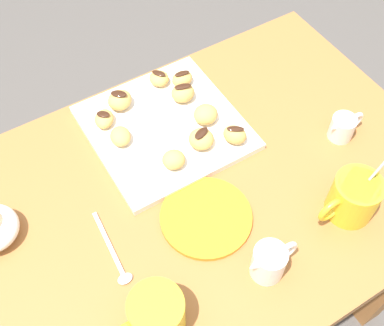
# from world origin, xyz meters

# --- Properties ---
(ground_plane) EXTENTS (8.00, 8.00, 0.00)m
(ground_plane) POSITION_xyz_m (0.00, 0.00, 0.00)
(ground_plane) COLOR #514C47
(dining_table) EXTENTS (1.00, 0.69, 0.72)m
(dining_table) POSITION_xyz_m (0.00, 0.00, 0.57)
(dining_table) COLOR #A36633
(dining_table) RESTS_ON ground_plane
(pastry_plate_square) EXTENTS (0.31, 0.31, 0.02)m
(pastry_plate_square) POSITION_xyz_m (-0.01, -0.17, 0.73)
(pastry_plate_square) COLOR white
(pastry_plate_square) RESTS_ON dining_table
(coffee_mug_yellow_left) EXTENTS (0.13, 0.09, 0.14)m
(coffee_mug_yellow_left) POSITION_xyz_m (-0.21, 0.19, 0.77)
(coffee_mug_yellow_left) COLOR yellow
(coffee_mug_yellow_left) RESTS_ON dining_table
(coffee_mug_yellow_right) EXTENTS (0.13, 0.09, 0.09)m
(coffee_mug_yellow_right) POSITION_xyz_m (0.21, 0.19, 0.77)
(coffee_mug_yellow_right) COLOR yellow
(coffee_mug_yellow_right) RESTS_ON dining_table
(cream_pitcher_white) EXTENTS (0.10, 0.06, 0.07)m
(cream_pitcher_white) POSITION_xyz_m (0.00, 0.21, 0.76)
(cream_pitcher_white) COLOR white
(cream_pitcher_white) RESTS_ON dining_table
(chocolate_sauce_pitcher) EXTENTS (0.09, 0.05, 0.06)m
(chocolate_sauce_pitcher) POSITION_xyz_m (-0.32, 0.04, 0.75)
(chocolate_sauce_pitcher) COLOR white
(chocolate_sauce_pitcher) RESTS_ON dining_table
(saucer_orange_left) EXTENTS (0.18, 0.18, 0.01)m
(saucer_orange_left) POSITION_xyz_m (0.04, 0.06, 0.72)
(saucer_orange_left) COLOR orange
(saucer_orange_left) RESTS_ON dining_table
(loose_spoon_near_saucer) EXTENTS (0.03, 0.16, 0.01)m
(loose_spoon_near_saucer) POSITION_xyz_m (0.22, 0.04, 0.72)
(loose_spoon_near_saucer) COLOR silver
(loose_spoon_near_saucer) RESTS_ON dining_table
(beignet_0) EXTENTS (0.06, 0.05, 0.04)m
(beignet_0) POSITION_xyz_m (-0.08, -0.21, 0.75)
(beignet_0) COLOR #DBA351
(beignet_0) RESTS_ON pastry_plate_square
(chocolate_drizzle_0) EXTENTS (0.04, 0.03, 0.00)m
(chocolate_drizzle_0) POSITION_xyz_m (-0.08, -0.21, 0.77)
(chocolate_drizzle_0) COLOR #381E11
(chocolate_drizzle_0) RESTS_ON beignet_0
(beignet_1) EXTENTS (0.06, 0.06, 0.04)m
(beignet_1) POSITION_xyz_m (-0.11, -0.06, 0.75)
(beignet_1) COLOR #DBA351
(beignet_1) RESTS_ON pastry_plate_square
(chocolate_drizzle_1) EXTENTS (0.04, 0.03, 0.00)m
(chocolate_drizzle_1) POSITION_xyz_m (-0.11, -0.06, 0.77)
(chocolate_drizzle_1) COLOR #381E11
(chocolate_drizzle_1) RESTS_ON beignet_1
(beignet_2) EXTENTS (0.07, 0.07, 0.04)m
(beignet_2) POSITION_xyz_m (-0.04, -0.08, 0.75)
(beignet_2) COLOR #DBA351
(beignet_2) RESTS_ON pastry_plate_square
(chocolate_drizzle_2) EXTENTS (0.04, 0.03, 0.00)m
(chocolate_drizzle_2) POSITION_xyz_m (-0.04, -0.08, 0.77)
(chocolate_drizzle_2) COLOR #381E11
(chocolate_drizzle_2) RESTS_ON beignet_2
(beignet_3) EXTENTS (0.07, 0.07, 0.04)m
(beignet_3) POSITION_xyz_m (0.05, -0.27, 0.75)
(beignet_3) COLOR #DBA351
(beignet_3) RESTS_ON pastry_plate_square
(chocolate_drizzle_3) EXTENTS (0.04, 0.04, 0.00)m
(chocolate_drizzle_3) POSITION_xyz_m (0.05, -0.27, 0.77)
(chocolate_drizzle_3) COLOR #381E11
(chocolate_drizzle_3) RESTS_ON beignet_3
(beignet_4) EXTENTS (0.05, 0.05, 0.03)m
(beignet_4) POSITION_xyz_m (-0.10, -0.26, 0.75)
(beignet_4) COLOR #DBA351
(beignet_4) RESTS_ON pastry_plate_square
(chocolate_drizzle_4) EXTENTS (0.04, 0.02, 0.00)m
(chocolate_drizzle_4) POSITION_xyz_m (-0.10, -0.26, 0.77)
(chocolate_drizzle_4) COLOR #381E11
(chocolate_drizzle_4) RESTS_ON beignet_4
(beignet_5) EXTENTS (0.05, 0.06, 0.03)m
(beignet_5) POSITION_xyz_m (-0.06, -0.29, 0.75)
(beignet_5) COLOR #DBA351
(beignet_5) RESTS_ON pastry_plate_square
(chocolate_drizzle_5) EXTENTS (0.03, 0.04, 0.00)m
(chocolate_drizzle_5) POSITION_xyz_m (-0.06, -0.29, 0.77)
(chocolate_drizzle_5) COLOR #381E11
(chocolate_drizzle_5) RESTS_ON beignet_5
(beignet_6) EXTENTS (0.06, 0.06, 0.03)m
(beignet_6) POSITION_xyz_m (0.10, -0.24, 0.75)
(beignet_6) COLOR #DBA351
(beignet_6) RESTS_ON pastry_plate_square
(chocolate_drizzle_6) EXTENTS (0.03, 0.03, 0.00)m
(chocolate_drizzle_6) POSITION_xyz_m (0.10, -0.24, 0.76)
(chocolate_drizzle_6) COLOR #381E11
(chocolate_drizzle_6) RESTS_ON beignet_6
(beignet_7) EXTENTS (0.06, 0.06, 0.04)m
(beignet_7) POSITION_xyz_m (-0.09, -0.14, 0.75)
(beignet_7) COLOR #DBA351
(beignet_7) RESTS_ON pastry_plate_square
(beignet_8) EXTENTS (0.06, 0.06, 0.03)m
(beignet_8) POSITION_xyz_m (0.03, -0.07, 0.75)
(beignet_8) COLOR #DBA351
(beignet_8) RESTS_ON pastry_plate_square
(beignet_9) EXTENTS (0.05, 0.06, 0.03)m
(beignet_9) POSITION_xyz_m (0.09, -0.18, 0.75)
(beignet_9) COLOR #DBA351
(beignet_9) RESTS_ON pastry_plate_square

